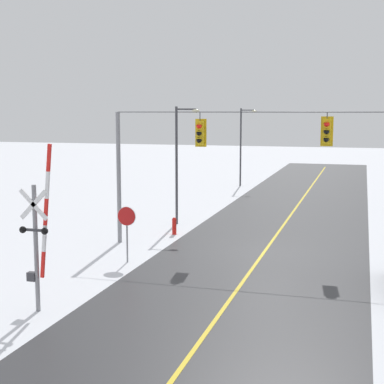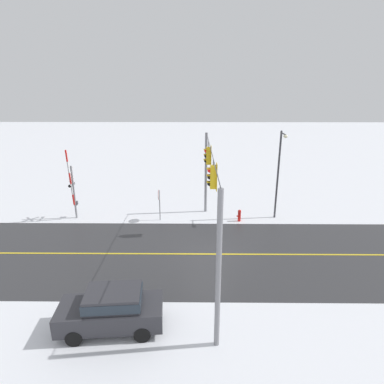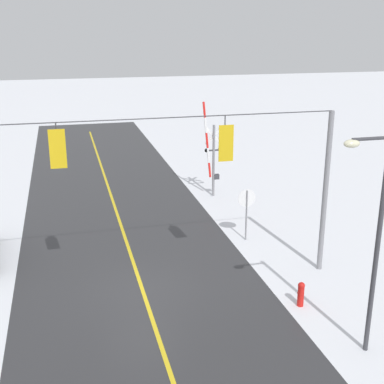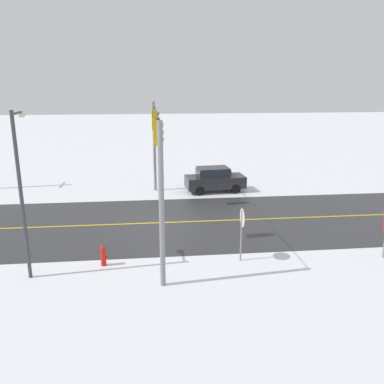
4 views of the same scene
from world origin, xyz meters
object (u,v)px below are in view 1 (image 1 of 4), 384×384
(streetlamp_far, at_px, (243,140))
(stop_sign, at_px, (127,222))
(streetlamp_near, at_px, (180,154))
(fire_hydrant, at_px, (174,225))
(railroad_crossing, at_px, (37,238))

(streetlamp_far, bearing_deg, stop_sign, -89.11)
(streetlamp_near, distance_m, fire_hydrant, 4.46)
(stop_sign, distance_m, streetlamp_far, 26.17)
(railroad_crossing, height_order, streetlamp_far, streetlamp_far)
(railroad_crossing, height_order, fire_hydrant, railroad_crossing)
(streetlamp_near, bearing_deg, streetlamp_far, 90.00)
(stop_sign, height_order, streetlamp_far, streetlamp_far)
(stop_sign, bearing_deg, fire_hydrant, 88.58)
(streetlamp_far, relative_size, fire_hydrant, 7.39)
(streetlamp_near, xyz_separation_m, fire_hydrant, (0.55, -2.77, -3.45))
(streetlamp_far, bearing_deg, railroad_crossing, -89.83)
(railroad_crossing, distance_m, streetlamp_far, 32.45)
(streetlamp_near, height_order, fire_hydrant, streetlamp_near)
(stop_sign, xyz_separation_m, streetlamp_far, (-0.41, 26.07, 2.20))
(stop_sign, xyz_separation_m, fire_hydrant, (0.14, 5.85, -1.25))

